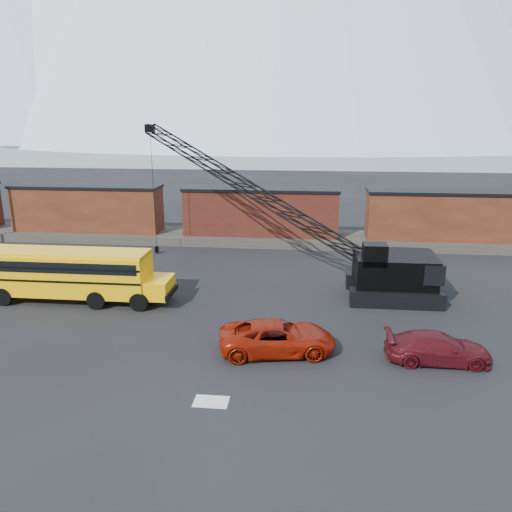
{
  "coord_description": "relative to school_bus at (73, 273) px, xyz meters",
  "views": [
    {
      "loc": [
        4.15,
        -21.33,
        11.17
      ],
      "look_at": [
        1.16,
        6.91,
        3.0
      ],
      "focal_mm": 35.0,
      "sensor_mm": 36.0,
      "label": 1
    }
  ],
  "objects": [
    {
      "name": "ground",
      "position": [
        9.97,
        -6.16,
        -1.79
      ],
      "size": [
        160.0,
        160.0,
        0.0
      ],
      "primitive_type": "plane",
      "color": "black",
      "rests_on": "ground"
    },
    {
      "name": "gravel_berm",
      "position": [
        9.97,
        15.84,
        -1.44
      ],
      "size": [
        120.0,
        5.0,
        0.7
      ],
      "primitive_type": "cube",
      "color": "#4E4840",
      "rests_on": "ground"
    },
    {
      "name": "boxcar_west_near",
      "position": [
        -6.03,
        15.84,
        0.97
      ],
      "size": [
        13.7,
        3.1,
        4.17
      ],
      "color": "#411B12",
      "rests_on": "gravel_berm"
    },
    {
      "name": "boxcar_mid",
      "position": [
        9.97,
        15.84,
        0.97
      ],
      "size": [
        13.7,
        3.1,
        4.17
      ],
      "color": "#4A1E14",
      "rests_on": "gravel_berm"
    },
    {
      "name": "boxcar_east_near",
      "position": [
        25.97,
        15.84,
        0.97
      ],
      "size": [
        13.7,
        3.1,
        4.17
      ],
      "color": "#411B12",
      "rests_on": "gravel_berm"
    },
    {
      "name": "snow_patch",
      "position": [
        10.47,
        -10.16,
        -1.78
      ],
      "size": [
        1.4,
        0.9,
        0.02
      ],
      "primitive_type": "cube",
      "color": "silver",
      "rests_on": "ground"
    },
    {
      "name": "school_bus",
      "position": [
        0.0,
        0.0,
        0.0
      ],
      "size": [
        11.65,
        2.65,
        3.19
      ],
      "color": "#FDB305",
      "rests_on": "ground"
    },
    {
      "name": "red_pickup",
      "position": [
        12.83,
        -5.54,
        -1.02
      ],
      "size": [
        5.94,
        3.49,
        1.55
      ],
      "primitive_type": "imported",
      "rotation": [
        0.0,
        0.0,
        1.74
      ],
      "color": "maroon",
      "rests_on": "ground"
    },
    {
      "name": "maroon_suv",
      "position": [
        20.28,
        -5.71,
        -1.1
      ],
      "size": [
        4.81,
        2.01,
        1.39
      ],
      "primitive_type": "imported",
      "rotation": [
        0.0,
        0.0,
        1.59
      ],
      "color": "#4D0D14",
      "rests_on": "ground"
    },
    {
      "name": "crawler_crane",
      "position": [
        9.96,
        6.81,
        4.34
      ],
      "size": [
        20.95,
        10.92,
        10.53
      ],
      "color": "black",
      "rests_on": "ground"
    }
  ]
}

